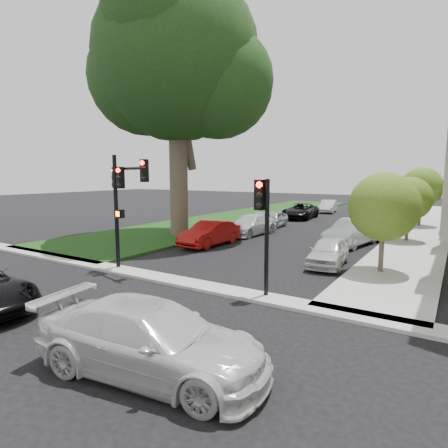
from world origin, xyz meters
The scene contains 21 objects.
ground centered at (0.00, 0.00, 0.00)m, with size 140.00×140.00×0.00m, color black.
grass_strip centered at (-9.00, 24.00, 0.06)m, with size 8.00×44.00×0.12m, color #153711.
sidewalk_right centered at (6.75, 24.00, 0.06)m, with size 3.50×44.00×0.12m, color #A9A9A9.
sidewalk_cross centered at (0.00, 2.00, 0.06)m, with size 60.00×1.00×0.12m, color #A9A9A9.
eucalyptus centered at (-7.29, 10.71, 11.63)m, with size 12.02×10.91×17.03m.
small_tree_a centered at (6.20, 7.65, 2.86)m, with size 2.87×2.87×4.30m.
small_tree_b centered at (6.20, 16.45, 2.70)m, with size 2.71×2.71×4.06m.
small_tree_c centered at (6.20, 24.58, 3.17)m, with size 3.18×3.18×4.77m.
traffic_signal_main centered at (-3.40, 2.23, 3.47)m, with size 2.46×0.73×5.03m.
traffic_signal_secondary centered at (3.33, 2.19, 2.83)m, with size 0.55×0.44×4.06m.
car_cross_far centered at (3.54, -3.50, 0.76)m, with size 2.13×5.23×1.52m, color silver.
car_parked_0 centered at (3.87, 7.91, 0.65)m, with size 1.53×3.80×1.30m, color silver.
car_parked_1 centered at (3.58, 13.54, 0.78)m, with size 1.66×4.76×1.57m, color #999BA0.
car_parked_2 centered at (3.99, 17.09, 0.67)m, with size 2.23×4.83×1.34m, color #3F4247.
car_parked_3 centered at (3.49, 22.75, 0.71)m, with size 1.67×4.15×1.41m, color black.
car_parked_4 centered at (3.51, 30.16, 0.74)m, with size 2.08×5.12×1.49m, color #999BA0.
car_parked_5 centered at (-3.54, 9.02, 0.73)m, with size 1.55×4.44×1.46m, color maroon.
car_parked_6 centered at (-3.40, 13.86, 0.70)m, with size 1.96×4.83×1.40m, color silver.
car_parked_7 centered at (-3.67, 18.10, 0.66)m, with size 1.55×3.85×1.31m, color #999BA0.
car_parked_8 centered at (-3.97, 24.87, 0.74)m, with size 2.44×5.30×1.47m, color black.
car_parked_9 centered at (-3.43, 31.98, 0.69)m, with size 1.46×4.20×1.38m, color silver.
Camera 1 is at (8.87, -9.01, 4.21)m, focal length 30.00 mm.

